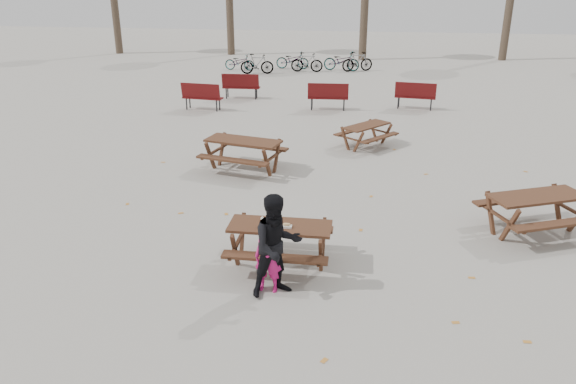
# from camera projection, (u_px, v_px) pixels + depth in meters

# --- Properties ---
(ground) EXTENTS (80.00, 80.00, 0.00)m
(ground) POSITION_uv_depth(u_px,v_px,m) (280.00, 264.00, 10.11)
(ground) COLOR gray
(ground) RESTS_ON ground
(main_picnic_table) EXTENTS (1.80, 1.45, 0.78)m
(main_picnic_table) POSITION_uv_depth(u_px,v_px,m) (280.00, 235.00, 9.89)
(main_picnic_table) COLOR #392214
(main_picnic_table) RESTS_ON ground
(food_tray) EXTENTS (0.18, 0.11, 0.03)m
(food_tray) POSITION_uv_depth(u_px,v_px,m) (287.00, 227.00, 9.72)
(food_tray) COLOR silver
(food_tray) RESTS_ON main_picnic_table
(bread_roll) EXTENTS (0.14, 0.06, 0.05)m
(bread_roll) POSITION_uv_depth(u_px,v_px,m) (287.00, 224.00, 9.70)
(bread_roll) COLOR tan
(bread_roll) RESTS_ON food_tray
(soda_bottle) EXTENTS (0.07, 0.07, 0.17)m
(soda_bottle) POSITION_uv_depth(u_px,v_px,m) (262.00, 222.00, 9.76)
(soda_bottle) COLOR silver
(soda_bottle) RESTS_ON main_picnic_table
(child) EXTENTS (0.47, 0.32, 1.25)m
(child) POSITION_uv_depth(u_px,v_px,m) (269.00, 256.00, 9.07)
(child) COLOR #C61869
(child) RESTS_ON ground
(adult) EXTENTS (1.05, 0.99, 1.73)m
(adult) POSITION_uv_depth(u_px,v_px,m) (277.00, 246.00, 8.89)
(adult) COLOR black
(adult) RESTS_ON ground
(picnic_table_east) EXTENTS (2.33, 2.14, 0.81)m
(picnic_table_east) POSITION_uv_depth(u_px,v_px,m) (534.00, 214.00, 11.15)
(picnic_table_east) COLOR #392214
(picnic_table_east) RESTS_ON ground
(picnic_table_north) EXTENTS (2.24, 1.97, 0.83)m
(picnic_table_north) POSITION_uv_depth(u_px,v_px,m) (244.00, 155.00, 14.62)
(picnic_table_north) COLOR #392214
(picnic_table_north) RESTS_ON ground
(picnic_table_far) EXTENTS (1.93, 1.98, 0.66)m
(picnic_table_far) POSITION_uv_depth(u_px,v_px,m) (366.00, 136.00, 16.61)
(picnic_table_far) COLOR #392214
(picnic_table_far) RESTS_ON ground
(park_bench_row) EXTENTS (9.46, 2.72, 1.03)m
(park_bench_row) POSITION_uv_depth(u_px,v_px,m) (296.00, 93.00, 21.36)
(park_bench_row) COLOR #5A1213
(park_bench_row) RESTS_ON ground
(bicycle_row) EXTENTS (7.70, 2.48, 0.99)m
(bicycle_row) POSITION_uv_depth(u_px,v_px,m) (303.00, 62.00, 28.76)
(bicycle_row) COLOR black
(bicycle_row) RESTS_ON ground
(fallen_leaves) EXTENTS (11.00, 11.00, 0.01)m
(fallen_leaves) POSITION_uv_depth(u_px,v_px,m) (320.00, 210.00, 12.34)
(fallen_leaves) COLOR #BC782D
(fallen_leaves) RESTS_ON ground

